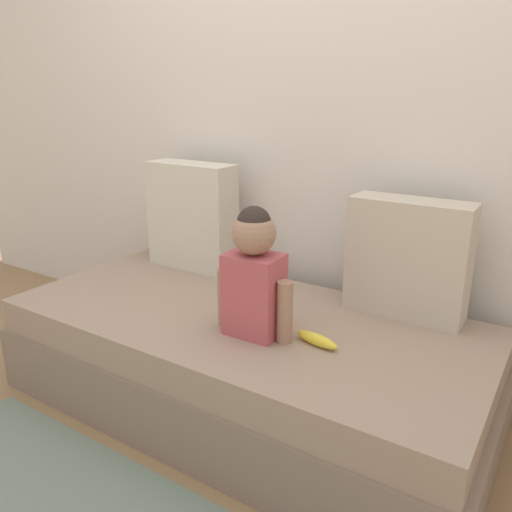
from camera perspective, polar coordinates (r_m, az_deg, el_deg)
ground_plane at (r=2.23m, az=-1.42°, el=-16.09°), size 12.00×12.00×0.00m
back_wall at (r=2.34m, az=6.63°, el=16.71°), size 5.11×0.10×2.40m
couch at (r=2.12m, az=-1.47°, el=-11.56°), size 1.91×0.89×0.41m
throw_pillow_left at (r=2.51m, az=-7.08°, el=4.43°), size 0.44×0.16×0.51m
throw_pillow_right at (r=2.03m, az=16.48°, el=-0.28°), size 0.45×0.16×0.45m
toddler at (r=1.79m, az=-0.22°, el=-1.94°), size 0.31×0.15×0.47m
banana at (r=1.80m, az=6.76°, el=-9.19°), size 0.18×0.08×0.04m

